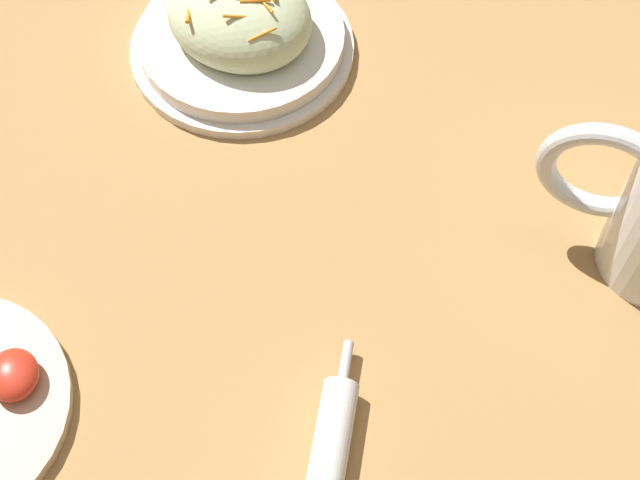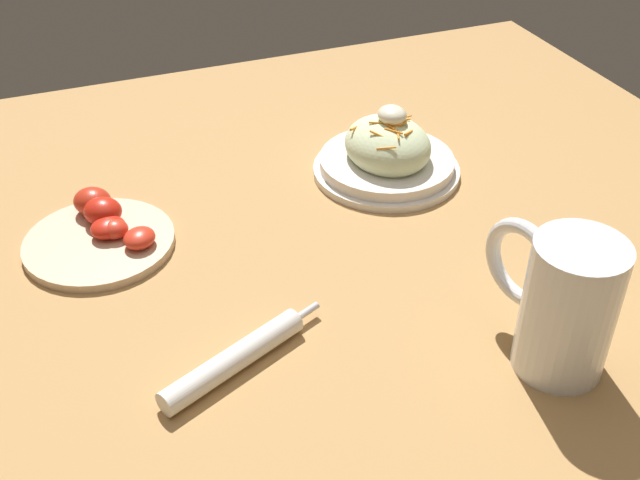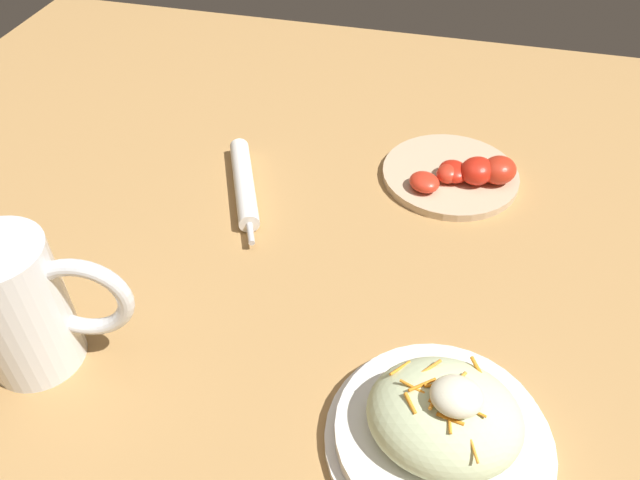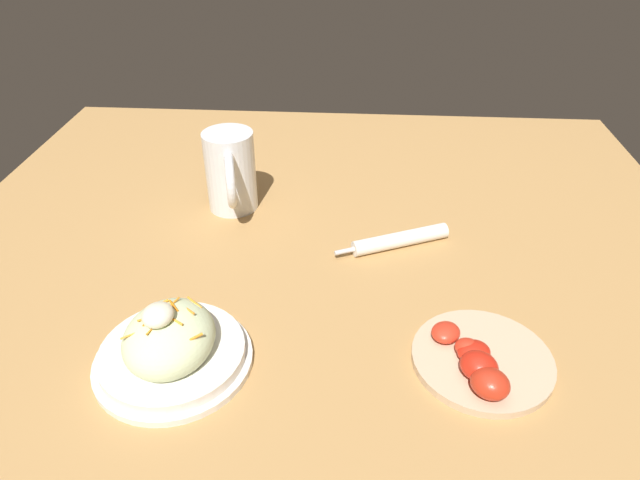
# 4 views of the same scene
# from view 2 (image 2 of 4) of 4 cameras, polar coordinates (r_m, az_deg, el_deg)

# --- Properties ---
(ground_plane) EXTENTS (1.43, 1.43, 0.00)m
(ground_plane) POSITION_cam_2_polar(r_m,az_deg,el_deg) (0.96, 0.79, -4.01)
(ground_plane) COLOR #B2844C
(salad_plate) EXTENTS (0.22, 0.22, 0.11)m
(salad_plate) POSITION_cam_2_polar(r_m,az_deg,el_deg) (1.18, 4.90, 6.24)
(salad_plate) COLOR white
(salad_plate) RESTS_ON ground_plane
(beer_mug) EXTENTS (0.17, 0.10, 0.16)m
(beer_mug) POSITION_cam_2_polar(r_m,az_deg,el_deg) (0.86, 17.31, -4.86)
(beer_mug) COLOR white
(beer_mug) RESTS_ON ground_plane
(napkin_roll) EXTENTS (0.10, 0.21, 0.03)m
(napkin_roll) POSITION_cam_2_polar(r_m,az_deg,el_deg) (0.86, -6.23, -8.59)
(napkin_roll) COLOR white
(napkin_roll) RESTS_ON ground_plane
(tomato_plate) EXTENTS (0.20, 0.20, 0.05)m
(tomato_plate) POSITION_cam_2_polar(r_m,az_deg,el_deg) (1.08, -15.54, 0.55)
(tomato_plate) COLOR #D1B28E
(tomato_plate) RESTS_ON ground_plane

